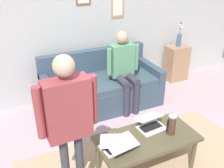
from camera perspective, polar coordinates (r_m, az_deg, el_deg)
The scene contains 11 objects.
back_wall at distance 4.37m, azimuth -8.48°, elevation 13.84°, with size 7.04×0.11×2.70m.
couch at distance 4.32m, azimuth -2.40°, elevation -0.90°, with size 1.89×0.89×0.88m.
coffee_table at distance 3.02m, azimuth 7.71°, elevation -12.34°, with size 1.15×0.58×0.47m.
laptop_left at distance 3.11m, azimuth 8.49°, elevation -8.76°, with size 0.34×0.32×0.14m.
laptop_center at distance 2.82m, azimuth 0.82°, elevation -12.83°, with size 0.42×0.39×0.13m.
laptop_right at distance 2.78m, azimuth 1.36°, elevation -13.39°, with size 0.36×0.36×0.14m.
french_press at distance 3.01m, azimuth 13.09°, elevation -8.73°, with size 0.11×0.09×0.27m.
side_shelf at distance 5.37m, azimuth 14.01°, elevation 4.56°, with size 0.42×0.32×0.70m.
flower_vase at distance 5.20m, azimuth 14.66°, elevation 9.80°, with size 0.09×0.10×0.47m.
person_standing at distance 2.34m, azimuth -9.67°, elevation -6.97°, with size 0.57×0.19×1.60m.
person_seated at distance 4.07m, azimuth 2.65°, elevation 3.86°, with size 0.55×0.51×1.28m.
Camera 1 is at (1.22, 1.89, 2.31)m, focal length 41.29 mm.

